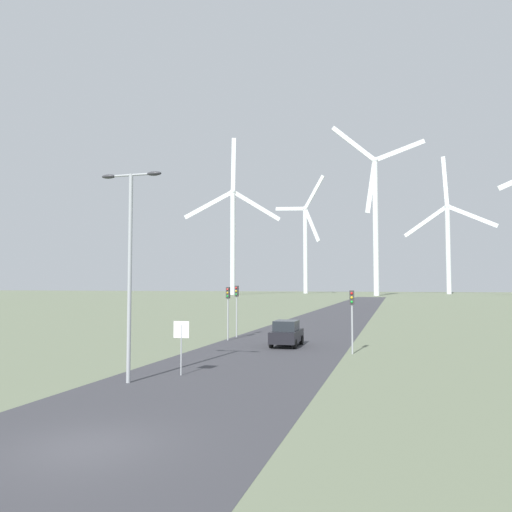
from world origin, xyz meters
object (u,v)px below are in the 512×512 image
stop_sign_near (181,337)px  wind_turbine_center (375,213)px  traffic_light_post_near_right (352,307)px  wind_turbine_far_left (233,229)px  traffic_light_post_near_left (228,301)px  streetlamp (130,249)px  car_approaching (287,333)px  wind_turbine_right (448,237)px  wind_turbine_left (305,240)px  traffic_light_post_mid_left (237,300)px

stop_sign_near → wind_turbine_center: 181.43m
traffic_light_post_near_right → wind_turbine_far_left: wind_turbine_far_left is taller
traffic_light_post_near_left → traffic_light_post_near_right: traffic_light_post_near_left is taller
streetlamp → car_approaching: bearing=74.7°
wind_turbine_center → wind_turbine_right: size_ratio=1.05×
wind_turbine_center → traffic_light_post_near_left: bearing=-92.0°
stop_sign_near → wind_turbine_left: 226.21m
traffic_light_post_near_right → car_approaching: (-4.83, 2.76, -2.02)m
traffic_light_post_mid_left → car_approaching: 7.46m
traffic_light_post_mid_left → car_approaching: size_ratio=1.04×
traffic_light_post_near_left → traffic_light_post_near_right: bearing=-27.0°
traffic_light_post_mid_left → wind_turbine_center: bearing=88.0°
traffic_light_post_near_left → wind_turbine_left: 211.07m
wind_turbine_center → traffic_light_post_mid_left: bearing=-92.0°
traffic_light_post_near_left → wind_turbine_center: size_ratio=0.06×
traffic_light_post_near_left → wind_turbine_right: bearing=80.0°
wind_turbine_far_left → wind_turbine_left: bearing=57.7°
stop_sign_near → car_approaching: size_ratio=0.63×
wind_turbine_left → wind_turbine_right: 66.65m
streetlamp → traffic_light_post_near_right: streetlamp is taller
traffic_light_post_near_right → car_approaching: traffic_light_post_near_right is taller
streetlamp → wind_turbine_left: 227.87m
streetlamp → traffic_light_post_near_left: bearing=93.9°
streetlamp → traffic_light_post_near_left: size_ratio=2.27×
stop_sign_near → traffic_light_post_near_left: traffic_light_post_near_left is taller
traffic_light_post_mid_left → wind_turbine_right: (36.62, 205.29, 23.09)m
traffic_light_post_near_left → wind_turbine_center: wind_turbine_center is taller
stop_sign_near → traffic_light_post_near_right: traffic_light_post_near_right is taller
stop_sign_near → traffic_light_post_mid_left: 17.55m
wind_turbine_right → wind_turbine_left: bearing=-179.9°
traffic_light_post_near_left → streetlamp: bearing=-86.1°
traffic_light_post_near_right → stop_sign_near: bearing=-127.1°
wind_turbine_right → traffic_light_post_mid_left: bearing=-100.1°
stop_sign_near → traffic_light_post_mid_left: (-2.75, 17.28, 1.31)m
streetlamp → wind_turbine_right: bearing=81.1°
traffic_light_post_mid_left → wind_turbine_far_left: size_ratio=0.06×
streetlamp → traffic_light_post_mid_left: size_ratio=2.21×
wind_turbine_center → car_approaching: bearing=-90.1°
car_approaching → wind_turbine_left: wind_turbine_left is taller
wind_turbine_far_left → wind_turbine_right: size_ratio=1.07×
traffic_light_post_near_right → traffic_light_post_mid_left: 12.61m
wind_turbine_far_left → wind_turbine_center: size_ratio=1.02×
stop_sign_near → traffic_light_post_mid_left: traffic_light_post_mid_left is taller
car_approaching → traffic_light_post_mid_left: bearing=137.8°
streetlamp → wind_turbine_far_left: bearing=106.9°
traffic_light_post_mid_left → wind_turbine_right: 209.80m
traffic_light_post_mid_left → wind_turbine_left: 208.67m
wind_turbine_left → wind_turbine_right: size_ratio=0.90×
traffic_light_post_near_left → traffic_light_post_mid_left: bearing=91.5°
stop_sign_near → wind_turbine_left: wind_turbine_left is taller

